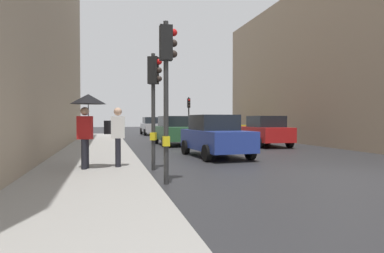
{
  "coord_description": "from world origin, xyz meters",
  "views": [
    {
      "loc": [
        -6.5,
        -8.0,
        1.59
      ],
      "look_at": [
        -1.7,
        11.11,
        1.14
      ],
      "focal_mm": 31.6,
      "sensor_mm": 36.0,
      "label": 1
    }
  ],
  "objects_px": {
    "car_green_estate": "(174,131)",
    "pedestrian_with_umbrella": "(87,110)",
    "car_silver_hatchback": "(152,126)",
    "car_yellow_taxi": "(225,128)",
    "pedestrian_with_black_backpack": "(116,133)",
    "traffic_light_far_median": "(189,109)",
    "traffic_light_near_left": "(167,72)",
    "traffic_light_near_right": "(154,90)",
    "car_blue_van": "(215,136)",
    "car_red_sedan": "(264,131)"
  },
  "relations": [
    {
      "from": "traffic_light_far_median",
      "to": "traffic_light_near_left",
      "type": "height_order",
      "value": "traffic_light_near_left"
    },
    {
      "from": "car_green_estate",
      "to": "pedestrian_with_black_backpack",
      "type": "relative_size",
      "value": 2.41
    },
    {
      "from": "car_silver_hatchback",
      "to": "traffic_light_far_median",
      "type": "bearing_deg",
      "value": -56.94
    },
    {
      "from": "pedestrian_with_umbrella",
      "to": "pedestrian_with_black_backpack",
      "type": "distance_m",
      "value": 1.1
    },
    {
      "from": "car_green_estate",
      "to": "pedestrian_with_black_backpack",
      "type": "xyz_separation_m",
      "value": [
        -3.7,
        -9.85,
        0.29
      ]
    },
    {
      "from": "car_green_estate",
      "to": "car_silver_hatchback",
      "type": "bearing_deg",
      "value": 88.47
    },
    {
      "from": "pedestrian_with_umbrella",
      "to": "car_green_estate",
      "type": "bearing_deg",
      "value": 65.93
    },
    {
      "from": "traffic_light_near_left",
      "to": "car_green_estate",
      "type": "xyz_separation_m",
      "value": [
        2.56,
        12.12,
        -1.84
      ]
    },
    {
      "from": "traffic_light_far_median",
      "to": "car_green_estate",
      "type": "distance_m",
      "value": 9.68
    },
    {
      "from": "car_green_estate",
      "to": "pedestrian_with_umbrella",
      "type": "relative_size",
      "value": 1.99
    },
    {
      "from": "car_yellow_taxi",
      "to": "pedestrian_with_umbrella",
      "type": "distance_m",
      "value": 18.67
    },
    {
      "from": "car_red_sedan",
      "to": "car_green_estate",
      "type": "bearing_deg",
      "value": 155.63
    },
    {
      "from": "pedestrian_with_umbrella",
      "to": "pedestrian_with_black_backpack",
      "type": "bearing_deg",
      "value": 18.2
    },
    {
      "from": "traffic_light_near_right",
      "to": "car_blue_van",
      "type": "distance_m",
      "value": 4.53
    },
    {
      "from": "traffic_light_near_right",
      "to": "car_blue_van",
      "type": "height_order",
      "value": "traffic_light_near_right"
    },
    {
      "from": "car_green_estate",
      "to": "pedestrian_with_black_backpack",
      "type": "distance_m",
      "value": 10.53
    },
    {
      "from": "car_silver_hatchback",
      "to": "car_green_estate",
      "type": "bearing_deg",
      "value": -91.53
    },
    {
      "from": "traffic_light_near_left",
      "to": "pedestrian_with_umbrella",
      "type": "bearing_deg",
      "value": 134.46
    },
    {
      "from": "pedestrian_with_umbrella",
      "to": "pedestrian_with_black_backpack",
      "type": "height_order",
      "value": "pedestrian_with_umbrella"
    },
    {
      "from": "traffic_light_near_left",
      "to": "pedestrian_with_umbrella",
      "type": "relative_size",
      "value": 1.84
    },
    {
      "from": "car_green_estate",
      "to": "traffic_light_far_median",
      "type": "bearing_deg",
      "value": 71.13
    },
    {
      "from": "car_yellow_taxi",
      "to": "car_blue_van",
      "type": "distance_m",
      "value": 13.41
    },
    {
      "from": "car_blue_van",
      "to": "car_red_sedan",
      "type": "height_order",
      "value": "same"
    },
    {
      "from": "car_green_estate",
      "to": "traffic_light_near_right",
      "type": "bearing_deg",
      "value": -104.65
    },
    {
      "from": "car_silver_hatchback",
      "to": "car_blue_van",
      "type": "height_order",
      "value": "same"
    },
    {
      "from": "car_yellow_taxi",
      "to": "car_green_estate",
      "type": "bearing_deg",
      "value": -133.2
    },
    {
      "from": "traffic_light_near_left",
      "to": "car_blue_van",
      "type": "relative_size",
      "value": 0.91
    },
    {
      "from": "traffic_light_near_right",
      "to": "car_red_sedan",
      "type": "distance_m",
      "value": 10.75
    },
    {
      "from": "traffic_light_near_left",
      "to": "car_silver_hatchback",
      "type": "relative_size",
      "value": 0.93
    },
    {
      "from": "car_yellow_taxi",
      "to": "pedestrian_with_black_backpack",
      "type": "height_order",
      "value": "pedestrian_with_black_backpack"
    },
    {
      "from": "car_red_sedan",
      "to": "pedestrian_with_black_backpack",
      "type": "distance_m",
      "value": 11.5
    },
    {
      "from": "pedestrian_with_black_backpack",
      "to": "car_green_estate",
      "type": "bearing_deg",
      "value": 69.4
    },
    {
      "from": "traffic_light_near_left",
      "to": "traffic_light_far_median",
      "type": "bearing_deg",
      "value": 75.05
    },
    {
      "from": "car_blue_van",
      "to": "car_green_estate",
      "type": "xyz_separation_m",
      "value": [
        -0.41,
        6.77,
        0.0
      ]
    },
    {
      "from": "car_silver_hatchback",
      "to": "pedestrian_with_umbrella",
      "type": "relative_size",
      "value": 1.99
    },
    {
      "from": "car_silver_hatchback",
      "to": "pedestrian_with_umbrella",
      "type": "xyz_separation_m",
      "value": [
        -4.88,
        -23.37,
        0.96
      ]
    },
    {
      "from": "traffic_light_near_left",
      "to": "car_silver_hatchback",
      "type": "height_order",
      "value": "traffic_light_near_left"
    },
    {
      "from": "car_yellow_taxi",
      "to": "pedestrian_with_black_backpack",
      "type": "distance_m",
      "value": 17.99
    },
    {
      "from": "traffic_light_near_left",
      "to": "car_red_sedan",
      "type": "xyz_separation_m",
      "value": [
        7.46,
        9.9,
        -1.84
      ]
    },
    {
      "from": "car_blue_van",
      "to": "traffic_light_near_right",
      "type": "bearing_deg",
      "value": -134.51
    },
    {
      "from": "car_yellow_taxi",
      "to": "traffic_light_near_right",
      "type": "bearing_deg",
      "value": -117.05
    },
    {
      "from": "traffic_light_near_right",
      "to": "pedestrian_with_umbrella",
      "type": "height_order",
      "value": "traffic_light_near_right"
    },
    {
      "from": "traffic_light_far_median",
      "to": "car_silver_hatchback",
      "type": "distance_m",
      "value": 5.25
    },
    {
      "from": "traffic_light_near_right",
      "to": "car_silver_hatchback",
      "type": "distance_m",
      "value": 23.28
    },
    {
      "from": "car_blue_van",
      "to": "pedestrian_with_black_backpack",
      "type": "height_order",
      "value": "pedestrian_with_black_backpack"
    },
    {
      "from": "pedestrian_with_umbrella",
      "to": "traffic_light_near_left",
      "type": "bearing_deg",
      "value": -45.54
    },
    {
      "from": "traffic_light_far_median",
      "to": "car_green_estate",
      "type": "bearing_deg",
      "value": -108.87
    },
    {
      "from": "traffic_light_near_left",
      "to": "car_red_sedan",
      "type": "height_order",
      "value": "traffic_light_near_left"
    },
    {
      "from": "car_blue_van",
      "to": "car_red_sedan",
      "type": "xyz_separation_m",
      "value": [
        4.49,
        4.55,
        0.0
      ]
    },
    {
      "from": "car_green_estate",
      "to": "car_yellow_taxi",
      "type": "bearing_deg",
      "value": 46.8
    }
  ]
}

